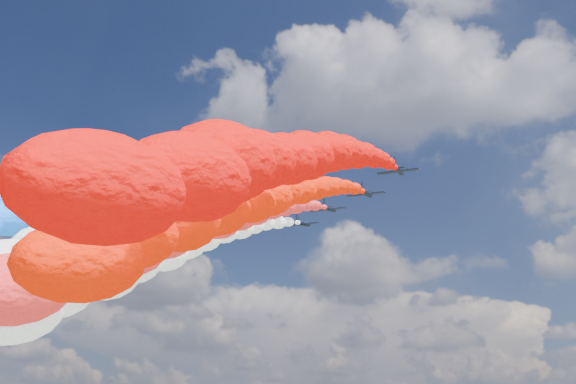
% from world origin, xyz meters
% --- Properties ---
extents(jet_0, '(8.24, 11.02, 4.65)m').
position_xyz_m(jet_0, '(-25.12, -4.25, 98.27)').
color(jet_0, black).
extents(jet_1, '(7.95, 10.81, 4.65)m').
position_xyz_m(jet_1, '(-17.76, 2.31, 98.27)').
color(jet_1, black).
extents(trail_1, '(6.57, 95.21, 41.77)m').
position_xyz_m(trail_1, '(-17.76, -46.32, 79.65)').
color(trail_1, '#146EFC').
extents(jet_2, '(8.43, 11.16, 4.65)m').
position_xyz_m(jet_2, '(-8.52, 12.32, 98.27)').
color(jet_2, black).
extents(trail_2, '(6.57, 95.21, 41.77)m').
position_xyz_m(trail_2, '(-8.52, -36.31, 79.65)').
color(trail_2, blue).
extents(jet_3, '(7.91, 10.78, 4.65)m').
position_xyz_m(jet_3, '(0.30, 9.41, 98.27)').
color(jet_3, black).
extents(trail_3, '(6.57, 95.21, 41.77)m').
position_xyz_m(trail_3, '(0.30, -39.22, 79.65)').
color(trail_3, white).
extents(jet_4, '(8.49, 11.20, 4.65)m').
position_xyz_m(jet_4, '(-1.77, 20.46, 98.27)').
color(jet_4, black).
extents(trail_4, '(6.57, 95.21, 41.77)m').
position_xyz_m(trail_4, '(-1.77, -28.17, 79.65)').
color(trail_4, white).
extents(jet_5, '(8.15, 10.96, 4.65)m').
position_xyz_m(jet_5, '(6.94, 11.76, 98.27)').
color(jet_5, black).
extents(trail_5, '(6.57, 95.21, 41.77)m').
position_xyz_m(trail_5, '(6.94, -36.86, 79.65)').
color(trail_5, red).
extents(jet_6, '(7.84, 10.73, 4.65)m').
position_xyz_m(jet_6, '(16.76, 4.59, 98.27)').
color(jet_6, black).
extents(trail_6, '(6.57, 95.21, 41.77)m').
position_xyz_m(trail_6, '(16.76, -44.04, 79.65)').
color(trail_6, red).
extents(jet_7, '(7.85, 10.74, 4.65)m').
position_xyz_m(jet_7, '(25.18, -5.90, 98.27)').
color(jet_7, black).
extents(trail_7, '(6.57, 95.21, 41.77)m').
position_xyz_m(trail_7, '(25.18, -54.53, 79.65)').
color(trail_7, red).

